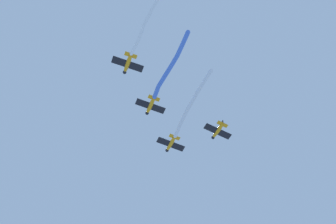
% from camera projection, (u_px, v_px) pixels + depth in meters
% --- Properties ---
extents(airplane_lead, '(6.70, 5.09, 1.65)m').
position_uv_depth(airplane_lead, '(171.00, 144.00, 100.44)').
color(airplane_lead, orange).
extents(smoke_trail_lead, '(5.00, 17.81, 2.29)m').
position_uv_depth(smoke_trail_lead, '(192.00, 104.00, 95.70)').
color(smoke_trail_lead, white).
extents(airplane_left_wing, '(6.70, 5.07, 1.65)m').
position_uv_depth(airplane_left_wing, '(150.00, 106.00, 95.13)').
color(airplane_left_wing, orange).
extents(smoke_trail_left_wing, '(4.82, 16.30, 1.83)m').
position_uv_depth(smoke_trail_left_wing, '(171.00, 66.00, 90.53)').
color(smoke_trail_left_wing, '#4C75DB').
extents(airplane_right_wing, '(6.69, 5.12, 1.65)m').
position_uv_depth(airplane_right_wing, '(218.00, 131.00, 98.95)').
color(airplane_right_wing, orange).
extents(airplane_slot, '(6.68, 5.04, 1.65)m').
position_uv_depth(airplane_slot, '(128.00, 64.00, 89.57)').
color(airplane_slot, orange).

